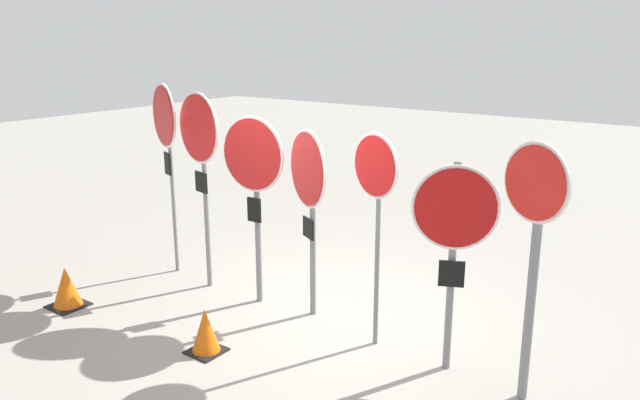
{
  "coord_description": "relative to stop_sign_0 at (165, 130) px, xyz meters",
  "views": [
    {
      "loc": [
        4.08,
        -5.54,
        3.32
      ],
      "look_at": [
        0.09,
        0.0,
        1.5
      ],
      "focal_mm": 35.0,
      "sensor_mm": 36.0,
      "label": 1
    }
  ],
  "objects": [
    {
      "name": "ground_plane",
      "position": [
        2.58,
        -0.09,
        -2.06
      ],
      "size": [
        40.0,
        40.0,
        0.0
      ],
      "primitive_type": "plane",
      "color": "gray"
    },
    {
      "name": "stop_sign_0",
      "position": [
        0.0,
        0.0,
        0.0
      ],
      "size": [
        0.81,
        0.36,
        2.68
      ],
      "rotation": [
        0.0,
        0.0,
        -0.39
      ],
      "color": "slate",
      "rests_on": "ground"
    },
    {
      "name": "stop_sign_1",
      "position": [
        0.79,
        -0.13,
        -0.11
      ],
      "size": [
        0.89,
        0.24,
        2.62
      ],
      "rotation": [
        0.0,
        0.0,
        -0.23
      ],
      "color": "slate",
      "rests_on": "ground"
    },
    {
      "name": "stop_sign_2",
      "position": [
        1.69,
        -0.11,
        -0.35
      ],
      "size": [
        0.93,
        0.14,
        2.39
      ],
      "rotation": [
        0.0,
        0.0,
        0.03
      ],
      "color": "slate",
      "rests_on": "ground"
    },
    {
      "name": "stop_sign_3",
      "position": [
        2.45,
        -0.01,
        -0.42
      ],
      "size": [
        0.82,
        0.46,
        2.28
      ],
      "rotation": [
        0.0,
        0.0,
        -0.5
      ],
      "color": "slate",
      "rests_on": "ground"
    },
    {
      "name": "stop_sign_4",
      "position": [
        3.47,
        -0.22,
        -0.25
      ],
      "size": [
        0.66,
        0.27,
        2.36
      ],
      "rotation": [
        0.0,
        0.0,
        -0.35
      ],
      "color": "slate",
      "rests_on": "ground"
    },
    {
      "name": "stop_sign_5",
      "position": [
        4.36,
        -0.24,
        -0.54
      ],
      "size": [
        0.77,
        0.38,
        2.16
      ],
      "rotation": [
        0.0,
        0.0,
        0.44
      ],
      "color": "slate",
      "rests_on": "ground"
    },
    {
      "name": "stop_sign_6",
      "position": [
        5.14,
        -0.33,
        -0.38
      ],
      "size": [
        0.66,
        0.33,
        2.45
      ],
      "rotation": [
        0.0,
        0.0,
        -0.44
      ],
      "color": "slate",
      "rests_on": "ground"
    },
    {
      "name": "traffic_cone_0",
      "position": [
        -0.16,
        -1.6,
        -1.8
      ],
      "size": [
        0.43,
        0.43,
        0.52
      ],
      "color": "black",
      "rests_on": "ground"
    },
    {
      "name": "traffic_cone_1",
      "position": [
        2.1,
        -1.41,
        -1.81
      ],
      "size": [
        0.37,
        0.37,
        0.5
      ],
      "color": "black",
      "rests_on": "ground"
    }
  ]
}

